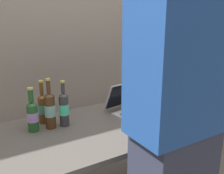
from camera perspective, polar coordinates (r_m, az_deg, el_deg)
The scene contains 8 objects.
desk at distance 1.73m, azimuth -1.90°, elevation -12.96°, with size 1.37×0.77×0.77m.
laptop at distance 1.88m, azimuth 4.78°, elevation -4.17°, with size 0.39×0.36×0.22m.
beer_bottle_brown at distance 1.62m, azimuth -14.12°, elevation -5.03°, with size 0.07×0.07×0.33m.
beer_bottle_green at distance 1.72m, azimuth -15.66°, elevation -4.57°, with size 0.06×0.06×0.29m.
beer_bottle_dark at distance 1.64m, azimuth -11.02°, elevation -4.86°, with size 0.06×0.06×0.30m.
beer_bottle_amber at distance 1.61m, azimuth -17.86°, elevation -6.14°, with size 0.07×0.07×0.28m.
person_figure at distance 1.13m, azimuth 14.45°, elevation -10.89°, with size 0.41×0.28×1.90m.
back_wall at distance 2.30m, azimuth -12.58°, elevation 11.31°, with size 6.00×0.10×2.60m, color gray.
Camera 1 is at (-0.74, -1.33, 1.45)m, focal length 39.64 mm.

